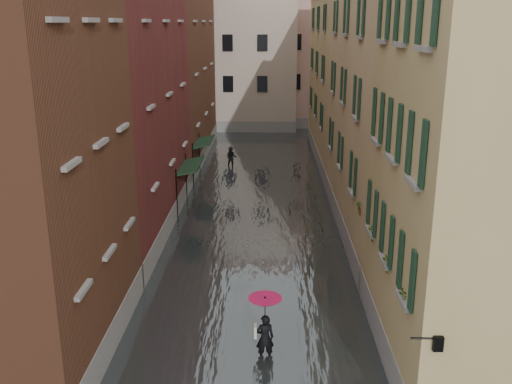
# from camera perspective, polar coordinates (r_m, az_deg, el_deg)

# --- Properties ---
(ground) EXTENTS (120.00, 120.00, 0.00)m
(ground) POSITION_cam_1_polar(r_m,az_deg,el_deg) (19.68, -0.69, -12.99)
(ground) COLOR #59585B
(ground) RESTS_ON ground
(floodwater) EXTENTS (10.00, 60.00, 0.20)m
(floodwater) POSITION_cam_1_polar(r_m,az_deg,el_deg) (31.60, 0.13, -1.09)
(floodwater) COLOR #3E4445
(floodwater) RESTS_ON ground
(building_left_mid) EXTENTS (6.00, 14.00, 12.50)m
(building_left_mid) POSITION_cam_1_polar(r_m,az_deg,el_deg) (27.41, -15.02, 8.79)
(building_left_mid) COLOR #5C211D
(building_left_mid) RESTS_ON ground
(building_left_far) EXTENTS (6.00, 16.00, 14.00)m
(building_left_far) POSITION_cam_1_polar(r_m,az_deg,el_deg) (41.88, -9.39, 12.70)
(building_left_far) COLOR brown
(building_left_far) RESTS_ON ground
(building_right_near) EXTENTS (6.00, 8.00, 11.50)m
(building_right_near) POSITION_cam_1_polar(r_m,az_deg,el_deg) (16.86, 23.50, 1.58)
(building_right_near) COLOR #9A834F
(building_right_near) RESTS_ON ground
(building_right_mid) EXTENTS (6.00, 14.00, 13.00)m
(building_right_mid) POSITION_cam_1_polar(r_m,az_deg,el_deg) (27.05, 15.15, 9.22)
(building_right_mid) COLOR tan
(building_right_mid) RESTS_ON ground
(building_right_far) EXTENTS (6.00, 16.00, 11.50)m
(building_right_far) POSITION_cam_1_polar(r_m,az_deg,el_deg) (41.77, 10.29, 10.92)
(building_right_far) COLOR #9A834F
(building_right_far) RESTS_ON ground
(building_end_cream) EXTENTS (12.00, 9.00, 13.00)m
(building_end_cream) POSITION_cam_1_polar(r_m,az_deg,el_deg) (55.31, -2.49, 13.29)
(building_end_cream) COLOR #BDAD96
(building_end_cream) RESTS_ON ground
(building_end_pink) EXTENTS (10.00, 9.00, 12.00)m
(building_end_pink) POSITION_cam_1_polar(r_m,az_deg,el_deg) (57.47, 6.87, 12.81)
(building_end_pink) COLOR #A77F75
(building_end_pink) RESTS_ON ground
(awning_near) EXTENTS (1.09, 3.39, 2.80)m
(awning_near) POSITION_cam_1_polar(r_m,az_deg,el_deg) (29.90, -6.61, 2.49)
(awning_near) COLOR black
(awning_near) RESTS_ON ground
(awning_far) EXTENTS (1.09, 3.37, 2.80)m
(awning_far) POSITION_cam_1_polar(r_m,az_deg,el_deg) (35.89, -5.29, 4.92)
(awning_far) COLOR black
(awning_far) RESTS_ON ground
(wall_lantern) EXTENTS (0.71, 0.22, 0.35)m
(wall_lantern) POSITION_cam_1_polar(r_m,az_deg,el_deg) (13.49, 17.61, -14.13)
(wall_lantern) COLOR black
(wall_lantern) RESTS_ON ground
(window_planters) EXTENTS (0.59, 7.96, 0.84)m
(window_planters) POSITION_cam_1_polar(r_m,az_deg,el_deg) (17.74, 12.63, -4.31)
(window_planters) COLOR brown
(window_planters) RESTS_ON ground
(pedestrian_main) EXTENTS (1.02, 1.02, 2.06)m
(pedestrian_main) POSITION_cam_1_polar(r_m,az_deg,el_deg) (17.13, 0.89, -12.74)
(pedestrian_main) COLOR black
(pedestrian_main) RESTS_ON ground
(pedestrian_far) EXTENTS (0.75, 0.60, 1.51)m
(pedestrian_far) POSITION_cam_1_polar(r_m,az_deg,el_deg) (39.38, -2.49, 3.46)
(pedestrian_far) COLOR black
(pedestrian_far) RESTS_ON ground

